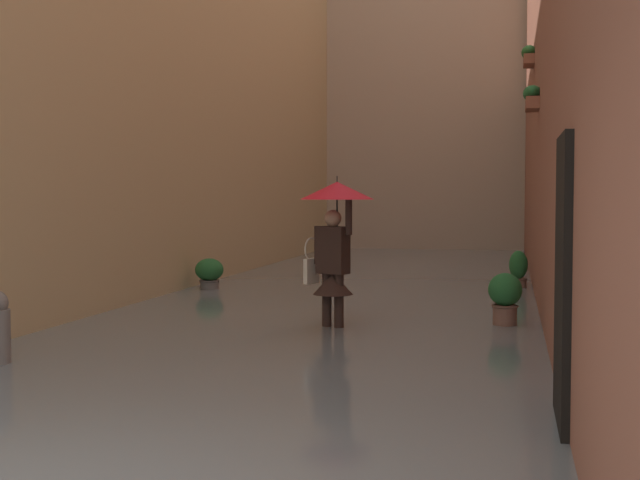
# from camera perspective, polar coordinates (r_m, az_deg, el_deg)

# --- Properties ---
(ground_plane) EXTENTS (60.00, 60.00, 0.00)m
(ground_plane) POSITION_cam_1_polar(r_m,az_deg,el_deg) (15.42, 2.60, -3.63)
(ground_plane) COLOR slate
(flood_water) EXTENTS (6.77, 28.72, 0.12)m
(flood_water) POSITION_cam_1_polar(r_m,az_deg,el_deg) (15.41, 2.60, -3.40)
(flood_water) COLOR slate
(flood_water) RESTS_ON ground_plane
(building_facade_far) EXTENTS (9.57, 1.80, 12.20)m
(building_facade_far) POSITION_cam_1_polar(r_m,az_deg,el_deg) (27.82, 7.00, 11.91)
(building_facade_far) COLOR tan
(building_facade_far) RESTS_ON ground_plane
(person_wading) EXTENTS (0.93, 0.93, 2.00)m
(person_wading) POSITION_cam_1_polar(r_m,az_deg,el_deg) (10.84, 0.96, 0.76)
(person_wading) COLOR black
(person_wading) RESTS_ON ground_plane
(potted_plant_mid_right) EXTENTS (0.50, 0.50, 0.66)m
(potted_plant_mid_right) POSITION_cam_1_polar(r_m,az_deg,el_deg) (15.45, -7.23, -2.21)
(potted_plant_mid_right) COLOR #66605B
(potted_plant_mid_right) RESTS_ON ground_plane
(potted_plant_far_left) EXTENTS (0.43, 0.43, 0.78)m
(potted_plant_far_left) POSITION_cam_1_polar(r_m,az_deg,el_deg) (11.33, 11.98, -3.79)
(potted_plant_far_left) COLOR brown
(potted_plant_far_left) RESTS_ON ground_plane
(potted_plant_near_left) EXTENTS (0.33, 0.33, 0.78)m
(potted_plant_near_left) POSITION_cam_1_polar(r_m,az_deg,el_deg) (15.98, 12.81, -2.01)
(potted_plant_near_left) COLOR brown
(potted_plant_near_left) RESTS_ON ground_plane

